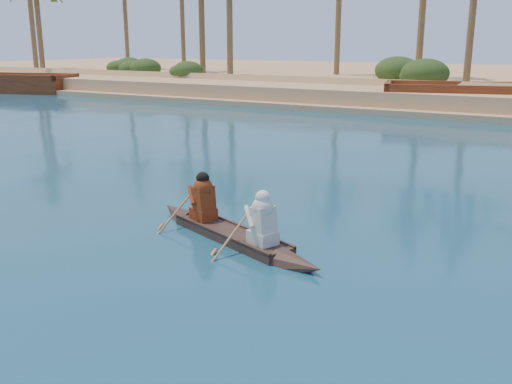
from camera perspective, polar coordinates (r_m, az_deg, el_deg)
The scene contains 4 objects.
ground at distance 12.53m, azimuth 8.32°, elevation -5.31°, with size 160.00×160.00×0.00m, color navy.
canoe at distance 12.69m, azimuth -2.49°, elevation -3.47°, with size 5.52×2.69×1.55m.
barge_left at distance 55.23m, azimuth -23.19°, elevation 9.87°, with size 11.72×6.35×1.86m.
barge_mid at distance 38.51m, azimuth 22.19°, elevation 8.44°, with size 13.18×7.23×2.09m.
Camera 1 is at (4.25, -10.98, 4.27)m, focal length 40.00 mm.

